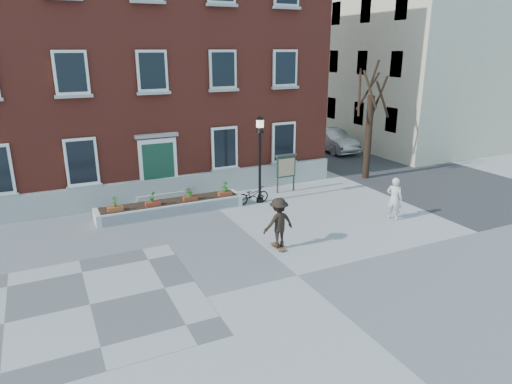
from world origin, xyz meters
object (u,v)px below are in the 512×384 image
parked_car (332,140)px  bystander (394,199)px  bicycle (253,195)px  skateboarder (279,223)px  lamp_post (260,147)px  notice_board (286,167)px

parked_car → bystander: (-5.21, -11.89, 0.14)m
bicycle → skateboarder: skateboarder is taller
parked_car → lamp_post: 12.05m
lamp_post → skateboarder: (-1.63, -4.81, -1.57)m
notice_board → bicycle: bearing=-158.2°
notice_board → skateboarder: notice_board is taller
notice_board → lamp_post: bearing=-154.9°
bicycle → bystander: bearing=-136.3°
lamp_post → bicycle: bearing=-176.7°
parked_car → lamp_post: bearing=-139.0°
notice_board → skateboarder: 6.64m
bystander → lamp_post: lamp_post is taller
bicycle → lamp_post: lamp_post is taller
bystander → skateboarder: (-5.61, -0.50, 0.08)m
parked_car → skateboarder: 16.45m
bicycle → notice_board: bearing=-70.0°
bystander → lamp_post: size_ratio=0.45×
bicycle → skateboarder: 4.98m
lamp_post → parked_car: bearing=39.6°
bicycle → parked_car: (9.55, 7.61, 0.34)m
bicycle → bystander: 6.12m
bystander → notice_board: notice_board is taller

